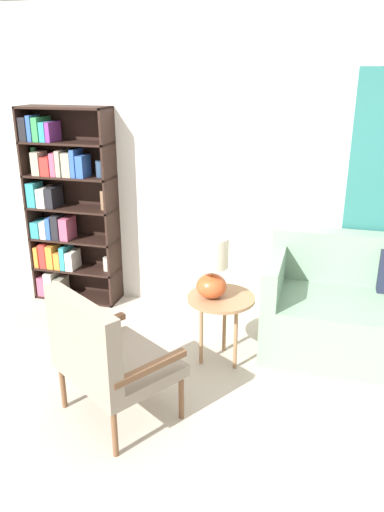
{
  "coord_description": "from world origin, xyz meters",
  "views": [
    {
      "loc": [
        0.86,
        -2.25,
        2.14
      ],
      "look_at": [
        -0.01,
        0.96,
        0.9
      ],
      "focal_mm": 35.0,
      "sensor_mm": 36.0,
      "label": 1
    }
  ],
  "objects_px": {
    "bookshelf": "(63,207)",
    "table_lamp": "(212,266)",
    "side_table": "(221,304)",
    "armchair": "(102,353)"
  },
  "relations": [
    {
      "from": "side_table",
      "to": "table_lamp",
      "type": "xyz_separation_m",
      "value": [
        -0.07,
        -0.03,
        0.31
      ]
    },
    {
      "from": "bookshelf",
      "to": "table_lamp",
      "type": "xyz_separation_m",
      "value": [
        1.63,
        -0.8,
        -0.12
      ]
    },
    {
      "from": "bookshelf",
      "to": "table_lamp",
      "type": "relative_size",
      "value": 3.92
    },
    {
      "from": "bookshelf",
      "to": "table_lamp",
      "type": "distance_m",
      "value": 1.82
    },
    {
      "from": "armchair",
      "to": "side_table",
      "type": "distance_m",
      "value": 1.05
    },
    {
      "from": "side_table",
      "to": "armchair",
      "type": "bearing_deg",
      "value": -121.99
    },
    {
      "from": "side_table",
      "to": "table_lamp",
      "type": "relative_size",
      "value": 1.17
    },
    {
      "from": "armchair",
      "to": "table_lamp",
      "type": "height_order",
      "value": "table_lamp"
    },
    {
      "from": "bookshelf",
      "to": "side_table",
      "type": "height_order",
      "value": "bookshelf"
    },
    {
      "from": "armchair",
      "to": "side_table",
      "type": "xyz_separation_m",
      "value": [
        0.56,
        0.89,
        -0.01
      ]
    }
  ]
}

